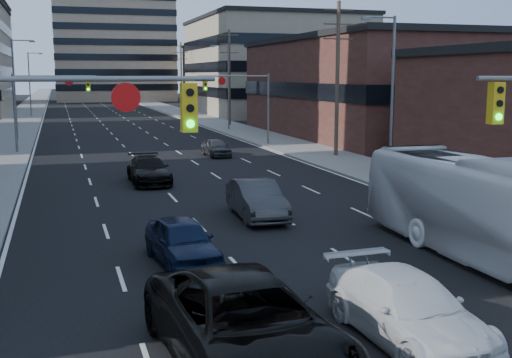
{
  "coord_description": "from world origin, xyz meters",
  "views": [
    {
      "loc": [
        -6.94,
        -6.34,
        5.88
      ],
      "look_at": [
        -0.25,
        15.31,
        2.2
      ],
      "focal_mm": 45.0,
      "sensor_mm": 36.0,
      "label": 1
    }
  ],
  "objects": [
    {
      "name": "sedan_black_far",
      "position": [
        -2.31,
        28.6,
        0.73
      ],
      "size": [
        2.06,
        5.05,
        1.46
      ],
      "primitive_type": "imported",
      "rotation": [
        0.0,
        0.0,
        -0.0
      ],
      "color": "black",
      "rests_on": "ground"
    },
    {
      "name": "storefront_right_mid",
      "position": [
        24.0,
        50.0,
        4.5
      ],
      "size": [
        20.0,
        30.0,
        9.0
      ],
      "primitive_type": "cube",
      "color": "#472119",
      "rests_on": "ground"
    },
    {
      "name": "signal_far_right",
      "position": [
        7.68,
        45.0,
        4.3
      ],
      "size": [
        6.09,
        0.33,
        6.0
      ],
      "color": "slate",
      "rests_on": "ground"
    },
    {
      "name": "sidewalk_right",
      "position": [
        11.5,
        130.0,
        0.07
      ],
      "size": [
        5.0,
        300.0,
        0.15
      ],
      "primitive_type": "cube",
      "color": "slate",
      "rests_on": "ground"
    },
    {
      "name": "sidewalk_left",
      "position": [
        -11.5,
        130.0,
        0.07
      ],
      "size": [
        5.0,
        300.0,
        0.15
      ],
      "primitive_type": "cube",
      "color": "slate",
      "rests_on": "ground"
    },
    {
      "name": "streetlight_right_near",
      "position": [
        10.34,
        25.0,
        5.05
      ],
      "size": [
        2.03,
        0.22,
        9.0
      ],
      "color": "slate",
      "rests_on": "ground"
    },
    {
      "name": "streetlight_right_far",
      "position": [
        10.34,
        60.0,
        5.05
      ],
      "size": [
        2.03,
        0.22,
        9.0
      ],
      "color": "slate",
      "rests_on": "ground"
    },
    {
      "name": "signal_far_left",
      "position": [
        -7.68,
        45.0,
        4.3
      ],
      "size": [
        6.09,
        0.33,
        6.0
      ],
      "color": "slate",
      "rests_on": "ground"
    },
    {
      "name": "black_pickup",
      "position": [
        -3.53,
        5.41,
        0.91
      ],
      "size": [
        3.49,
        6.75,
        1.82
      ],
      "primitive_type": "imported",
      "rotation": [
        0.0,
        0.0,
        0.07
      ],
      "color": "black",
      "rests_on": "ground"
    },
    {
      "name": "utility_pole_distant",
      "position": [
        12.2,
        96.0,
        5.78
      ],
      "size": [
        2.2,
        0.28,
        11.0
      ],
      "color": "#4C3D2D",
      "rests_on": "ground"
    },
    {
      "name": "road_surface",
      "position": [
        0.0,
        130.0,
        0.01
      ],
      "size": [
        18.0,
        300.0,
        0.02
      ],
      "primitive_type": "cube",
      "color": "black",
      "rests_on": "ground"
    },
    {
      "name": "sedan_grey_center",
      "position": [
        0.78,
        18.55,
        0.78
      ],
      "size": [
        1.87,
        4.83,
        1.57
      ],
      "primitive_type": "imported",
      "rotation": [
        0.0,
        0.0,
        -0.04
      ],
      "color": "#323234",
      "rests_on": "ground"
    },
    {
      "name": "utility_pole_midblock",
      "position": [
        12.2,
        66.0,
        5.78
      ],
      "size": [
        2.2,
        0.28,
        11.0
      ],
      "color": "#4C3D2D",
      "rests_on": "ground"
    },
    {
      "name": "transit_bus",
      "position": [
        6.0,
        10.2,
        1.66
      ],
      "size": [
        2.84,
        11.95,
        3.32
      ],
      "primitive_type": "imported",
      "rotation": [
        0.0,
        0.0,
        -0.0
      ],
      "color": "white",
      "rests_on": "ground"
    },
    {
      "name": "signal_near_left",
      "position": [
        -7.45,
        8.0,
        4.33
      ],
      "size": [
        6.59,
        0.33,
        6.0
      ],
      "color": "slate",
      "rests_on": "ground"
    },
    {
      "name": "sedan_grey_right",
      "position": [
        4.02,
        38.99,
        0.65
      ],
      "size": [
        1.71,
        3.88,
        1.3
      ],
      "primitive_type": "imported",
      "rotation": [
        0.0,
        0.0,
        0.05
      ],
      "color": "#343436",
      "rests_on": "ground"
    },
    {
      "name": "utility_pole_block",
      "position": [
        12.2,
        36.0,
        5.78
      ],
      "size": [
        2.2,
        0.28,
        11.0
      ],
      "color": "#4C3D2D",
      "rests_on": "ground"
    },
    {
      "name": "office_right_far",
      "position": [
        25.0,
        88.0,
        7.0
      ],
      "size": [
        22.0,
        28.0,
        14.0
      ],
      "primitive_type": "cube",
      "color": "gray",
      "rests_on": "ground"
    },
    {
      "name": "bg_block_right",
      "position": [
        32.0,
        130.0,
        6.0
      ],
      "size": [
        22.0,
        22.0,
        12.0
      ],
      "primitive_type": "cube",
      "color": "gray",
      "rests_on": "ground"
    },
    {
      "name": "streetlight_left_mid",
      "position": [
        -10.34,
        55.0,
        5.05
      ],
      "size": [
        2.03,
        0.22,
        9.0
      ],
      "color": "slate",
      "rests_on": "ground"
    },
    {
      "name": "white_van",
      "position": [
        0.3,
        5.65,
        0.75
      ],
      "size": [
        2.29,
        5.22,
        1.49
      ],
      "primitive_type": "imported",
      "rotation": [
        0.0,
        0.0,
        0.04
      ],
      "color": "silver",
      "rests_on": "ground"
    },
    {
      "name": "streetlight_left_far",
      "position": [
        -10.34,
        90.0,
        5.05
      ],
      "size": [
        2.03,
        0.22,
        9.0
      ],
      "color": "slate",
      "rests_on": "ground"
    },
    {
      "name": "sedan_blue",
      "position": [
        -3.4,
        12.98,
        0.73
      ],
      "size": [
        2.07,
        4.41,
        1.46
      ],
      "primitive_type": "imported",
      "rotation": [
        0.0,
        0.0,
        0.08
      ],
      "color": "black",
      "rests_on": "ground"
    }
  ]
}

